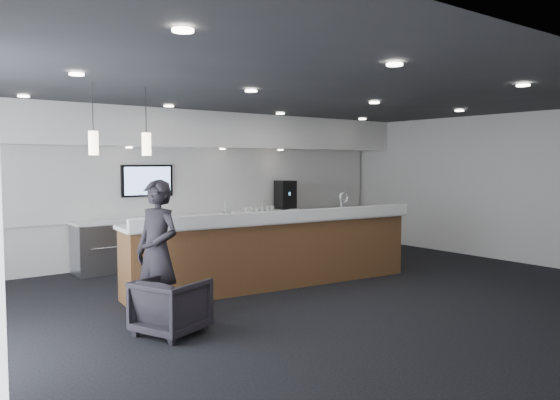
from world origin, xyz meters
TOP-DOWN VIEW (x-y plane):
  - ground at (0.00, 0.00)m, footprint 10.00×10.00m
  - ceiling at (0.00, 0.00)m, footprint 10.00×8.00m
  - back_wall at (0.00, 4.00)m, footprint 10.00×0.02m
  - right_wall at (5.00, 0.00)m, footprint 0.02×8.00m
  - soffit_bulkhead at (0.00, 3.55)m, footprint 10.00×0.90m
  - alcove_panel at (0.00, 3.97)m, footprint 9.80×0.06m
  - back_credenza at (-0.00, 3.64)m, footprint 5.06×0.66m
  - wall_tv at (-1.00, 3.91)m, footprint 1.05×0.08m
  - pendant_left at (-2.40, 0.80)m, footprint 0.12×0.12m
  - pendant_right at (-3.10, 0.80)m, footprint 0.12×0.12m
  - ceiling_can_lights at (0.00, 0.00)m, footprint 7.00×5.00m
  - service_counter at (-0.13, 0.89)m, footprint 5.04×1.34m
  - coffee_machine at (2.20, 3.63)m, footprint 0.42×0.52m
  - info_sign_left at (0.59, 3.50)m, footprint 0.16×0.06m
  - info_sign_right at (1.58, 3.57)m, footprint 0.17×0.07m
  - armchair at (-2.60, -0.38)m, footprint 0.94×0.93m
  - lounge_guest at (-2.53, 0.13)m, footprint 0.61×0.76m
  - cup_0 at (1.75, 3.52)m, footprint 0.10×0.10m
  - cup_1 at (1.61, 3.52)m, footprint 0.14×0.14m
  - cup_2 at (1.47, 3.52)m, footprint 0.12×0.12m
  - cup_3 at (1.33, 3.52)m, footprint 0.13×0.13m
  - cup_4 at (1.19, 3.52)m, footprint 0.14×0.14m
  - cup_5 at (1.05, 3.52)m, footprint 0.11×0.11m

SIDE VIEW (x-z plane):
  - ground at x=0.00m, z-range 0.00..0.00m
  - armchair at x=-2.60m, z-range 0.00..0.67m
  - back_credenza at x=0.00m, z-range 0.00..0.95m
  - service_counter at x=-0.13m, z-range -0.17..1.32m
  - lounge_guest at x=-2.53m, z-range 0.00..1.80m
  - cup_0 at x=1.75m, z-range 0.95..1.04m
  - cup_1 at x=1.61m, z-range 0.95..1.04m
  - cup_2 at x=1.47m, z-range 0.95..1.04m
  - cup_3 at x=1.33m, z-range 0.95..1.04m
  - cup_4 at x=1.19m, z-range 0.95..1.04m
  - cup_5 at x=1.05m, z-range 0.95..1.04m
  - info_sign_left at x=0.59m, z-range 0.95..1.17m
  - info_sign_right at x=1.58m, z-range 0.95..1.18m
  - coffee_machine at x=2.20m, z-range 0.95..1.59m
  - back_wall at x=0.00m, z-range 0.00..3.00m
  - right_wall at x=5.00m, z-range 0.00..3.00m
  - alcove_panel at x=0.00m, z-range 0.90..2.30m
  - wall_tv at x=-1.00m, z-range 1.34..1.96m
  - pendant_left at x=-2.40m, z-range 2.10..2.40m
  - pendant_right at x=-3.10m, z-range 2.10..2.40m
  - soffit_bulkhead at x=0.00m, z-range 2.30..3.00m
  - ceiling_can_lights at x=0.00m, z-range 2.96..2.98m
  - ceiling at x=0.00m, z-range 2.99..3.01m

